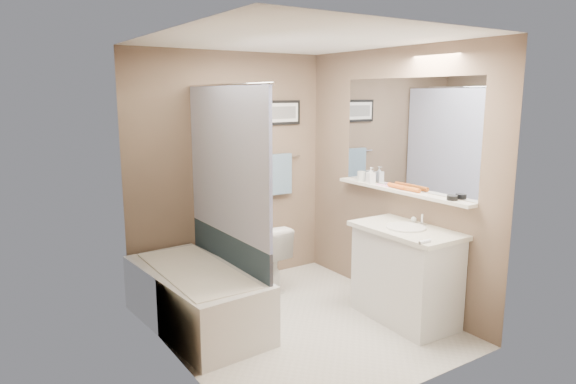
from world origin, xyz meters
TOP-DOWN VIEW (x-y plane):
  - ground at (0.00, 0.00)m, footprint 2.50×2.50m
  - ceiling at (0.00, 0.00)m, footprint 2.20×2.50m
  - wall_back at (0.00, 1.23)m, footprint 2.20×0.04m
  - wall_front at (0.00, -1.23)m, footprint 2.20×0.04m
  - wall_left at (-1.08, 0.00)m, footprint 0.04×2.50m
  - wall_right at (1.08, 0.00)m, footprint 0.04×2.50m
  - tile_surround at (-1.09, 0.50)m, footprint 0.02×1.55m
  - curtain_rod at (-0.40, 0.50)m, footprint 0.02×1.55m
  - curtain_upper at (-0.40, 0.50)m, footprint 0.03×1.45m
  - curtain_lower at (-0.40, 0.50)m, footprint 0.03×1.45m
  - mirror at (1.09, -0.15)m, footprint 0.02×1.60m
  - shelf at (1.04, -0.15)m, footprint 0.12×1.60m
  - towel_bar at (0.55, 1.22)m, footprint 0.60×0.02m
  - towel at (0.55, 1.20)m, footprint 0.34×0.05m
  - art_frame at (0.55, 1.23)m, footprint 0.62×0.02m
  - art_mat at (0.55, 1.22)m, footprint 0.56×0.00m
  - art_image at (0.55, 1.22)m, footprint 0.50×0.00m
  - door at (0.55, -1.24)m, footprint 0.80×0.02m
  - door_handle at (0.22, -1.19)m, footprint 0.10×0.02m
  - bathtub at (-0.75, 0.45)m, footprint 0.81×1.55m
  - tub_rim at (-0.75, 0.45)m, footprint 0.56×1.36m
  - toilet at (0.16, 0.92)m, footprint 0.42×0.69m
  - vanity at (0.85, -0.44)m, footprint 0.54×0.92m
  - countertop at (0.84, -0.44)m, footprint 0.54×0.96m
  - sink_basin at (0.83, -0.44)m, footprint 0.34×0.34m
  - faucet_spout at (1.03, -0.44)m, footprint 0.02×0.02m
  - faucet_knob at (1.03, -0.34)m, footprint 0.05×0.05m
  - candle_bowl_near at (1.04, -0.74)m, footprint 0.09×0.09m
  - hair_brush_front at (1.04, -0.28)m, footprint 0.05×0.22m
  - hair_brush_back at (1.04, -0.11)m, footprint 0.06×0.22m
  - pink_comb at (1.04, 0.07)m, footprint 0.03×0.16m
  - glass_jar at (1.04, 0.38)m, footprint 0.08×0.08m
  - soap_bottle at (1.04, 0.25)m, footprint 0.08×0.08m

SIDE VIEW (x-z plane):
  - ground at x=0.00m, z-range 0.00..0.00m
  - bathtub at x=-0.75m, z-range 0.00..0.50m
  - toilet at x=0.16m, z-range 0.00..0.68m
  - vanity at x=0.85m, z-range 0.00..0.80m
  - tub_rim at x=-0.75m, z-range 0.49..0.51m
  - curtain_lower at x=-0.40m, z-range 0.40..0.76m
  - countertop at x=0.84m, z-range 0.80..0.84m
  - sink_basin at x=0.83m, z-range 0.84..0.86m
  - faucet_knob at x=1.03m, z-range 0.84..0.90m
  - faucet_spout at x=1.03m, z-range 0.84..0.94m
  - tile_surround at x=-1.09m, z-range 0.00..2.00m
  - door at x=0.55m, z-range 0.00..2.00m
  - door_handle at x=0.22m, z-range 0.99..1.01m
  - shelf at x=1.04m, z-range 1.09..1.11m
  - pink_comb at x=1.04m, z-range 1.11..1.12m
  - towel at x=0.55m, z-range 0.90..1.34m
  - candle_bowl_near at x=1.04m, z-range 1.11..1.16m
  - hair_brush_front at x=1.04m, z-range 1.12..1.16m
  - hair_brush_back at x=1.04m, z-range 1.12..1.16m
  - glass_jar at x=1.04m, z-range 1.11..1.22m
  - soap_bottle at x=1.04m, z-range 1.11..1.27m
  - wall_back at x=0.00m, z-range 0.00..2.40m
  - wall_front at x=0.00m, z-range 0.00..2.40m
  - wall_left at x=-1.08m, z-range 0.00..2.40m
  - wall_right at x=1.08m, z-range 0.00..2.40m
  - towel_bar at x=0.55m, z-range 1.29..1.31m
  - curtain_upper at x=-0.40m, z-range 0.76..2.04m
  - mirror at x=1.09m, z-range 1.12..2.12m
  - art_frame at x=0.55m, z-range 1.65..1.91m
  - art_mat at x=0.55m, z-range 1.68..1.88m
  - art_image at x=0.55m, z-range 1.72..1.84m
  - curtain_rod at x=-0.40m, z-range 2.04..2.06m
  - ceiling at x=0.00m, z-range 2.36..2.40m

